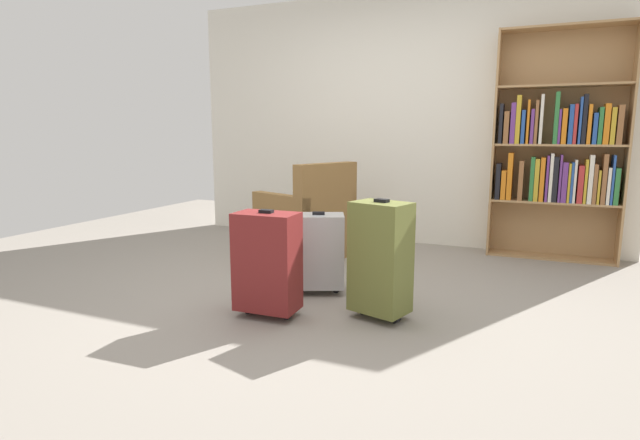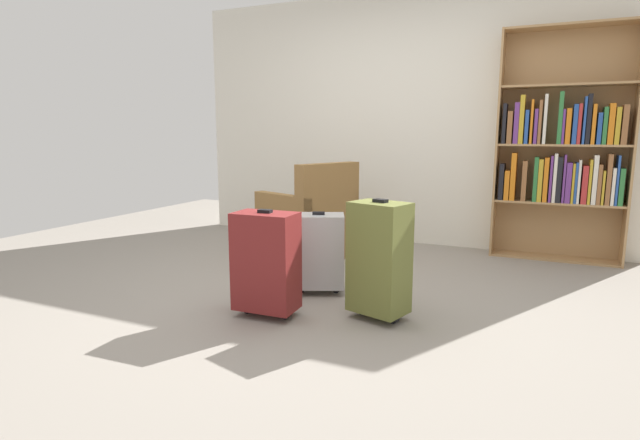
# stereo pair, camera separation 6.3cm
# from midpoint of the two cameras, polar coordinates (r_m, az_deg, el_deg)

# --- Properties ---
(ground_plane) EXTENTS (8.12, 8.12, 0.00)m
(ground_plane) POSITION_cam_midpoint_polar(r_m,az_deg,el_deg) (3.65, -1.18, -8.81)
(ground_plane) COLOR gray
(back_wall) EXTENTS (4.64, 0.10, 2.60)m
(back_wall) POSITION_cam_midpoint_polar(r_m,az_deg,el_deg) (5.48, 8.34, 11.17)
(back_wall) COLOR silver
(back_wall) RESTS_ON ground
(bookshelf) EXTENTS (1.12, 0.27, 2.10)m
(bookshelf) POSITION_cam_midpoint_polar(r_m,az_deg,el_deg) (5.10, 25.13, 7.20)
(bookshelf) COLOR #A87F51
(bookshelf) RESTS_ON ground
(armchair) EXTENTS (0.91, 0.91, 0.90)m
(armchair) POSITION_cam_midpoint_polar(r_m,az_deg,el_deg) (4.76, -1.81, -0.42)
(armchair) COLOR olive
(armchair) RESTS_ON ground
(mug) EXTENTS (0.12, 0.08, 0.10)m
(mug) POSITION_cam_midpoint_polar(r_m,az_deg,el_deg) (4.42, 3.77, -4.81)
(mug) COLOR #1E7F4C
(mug) RESTS_ON ground
(suitcase_dark_red) EXTENTS (0.40, 0.25, 0.70)m
(suitcase_dark_red) POSITION_cam_midpoint_polar(r_m,az_deg,el_deg) (3.22, -6.58, -4.72)
(suitcase_dark_red) COLOR maroon
(suitcase_dark_red) RESTS_ON ground
(suitcase_olive) EXTENTS (0.40, 0.33, 0.77)m
(suitcase_olive) POSITION_cam_midpoint_polar(r_m,az_deg,el_deg) (3.17, 6.32, -4.26)
(suitcase_olive) COLOR brown
(suitcase_olive) RESTS_ON ground
(suitcase_silver) EXTENTS (0.44, 0.37, 0.60)m
(suitcase_silver) POSITION_cam_midpoint_polar(r_m,az_deg,el_deg) (3.68, -0.66, -3.51)
(suitcase_silver) COLOR #B7BABF
(suitcase_silver) RESTS_ON ground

